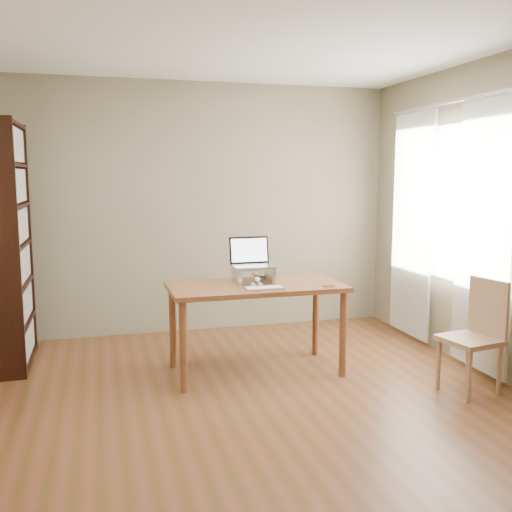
{
  "coord_description": "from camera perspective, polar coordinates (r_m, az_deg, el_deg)",
  "views": [
    {
      "loc": [
        -1.08,
        -3.68,
        1.64
      ],
      "look_at": [
        0.15,
        0.78,
        0.99
      ],
      "focal_mm": 40.0,
      "sensor_mm": 36.0,
      "label": 1
    }
  ],
  "objects": [
    {
      "name": "cat",
      "position": [
        4.82,
        -0.31,
        -1.93
      ],
      "size": [
        0.23,
        0.47,
        0.14
      ],
      "rotation": [
        0.0,
        0.0,
        -0.13
      ],
      "color": "#494239",
      "rests_on": "desk"
    },
    {
      "name": "chair",
      "position": [
        4.67,
        21.31,
        -7.14
      ],
      "size": [
        0.44,
        0.44,
        0.87
      ],
      "rotation": [
        0.0,
        0.0,
        0.18
      ],
      "color": "tan",
      "rests_on": "ground"
    },
    {
      "name": "laptop_stand",
      "position": [
        4.79,
        -0.26,
        -1.71
      ],
      "size": [
        0.32,
        0.25,
        0.13
      ],
      "rotation": [
        0.0,
        0.0,
        0.01
      ],
      "color": "silver",
      "rests_on": "desk"
    },
    {
      "name": "bookshelf",
      "position": [
        5.31,
        -23.52,
        0.96
      ],
      "size": [
        0.3,
        0.9,
        2.1
      ],
      "color": "black",
      "rests_on": "ground"
    },
    {
      "name": "keyboard",
      "position": [
        4.52,
        0.82,
        -3.24
      ],
      "size": [
        0.31,
        0.14,
        0.02
      ],
      "rotation": [
        0.0,
        0.0,
        -0.01
      ],
      "color": "silver",
      "rests_on": "desk"
    },
    {
      "name": "curtains",
      "position": [
        5.41,
        18.3,
        2.62
      ],
      "size": [
        0.03,
        1.9,
        2.25
      ],
      "color": "white",
      "rests_on": "ground"
    },
    {
      "name": "laptop",
      "position": [
        4.83,
        -0.45,
        -0.3
      ],
      "size": [
        0.34,
        0.29,
        0.24
      ],
      "rotation": [
        0.0,
        0.0,
        0.01
      ],
      "color": "silver",
      "rests_on": "laptop_stand"
    },
    {
      "name": "coaster",
      "position": [
        4.69,
        7.26,
        -2.97
      ],
      "size": [
        0.11,
        0.11,
        0.01
      ],
      "primitive_type": "cylinder",
      "color": "brown",
      "rests_on": "desk"
    },
    {
      "name": "desk",
      "position": [
        4.74,
        -0.0,
        -3.98
      ],
      "size": [
        1.44,
        0.73,
        0.75
      ],
      "rotation": [
        0.0,
        0.0,
        0.01
      ],
      "color": "brown",
      "rests_on": "ground"
    },
    {
      "name": "room",
      "position": [
        3.87,
        1.29,
        2.97
      ],
      "size": [
        4.04,
        4.54,
        2.64
      ],
      "color": "#563616",
      "rests_on": "ground"
    }
  ]
}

